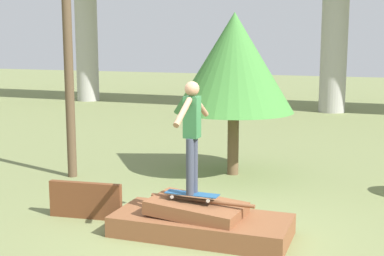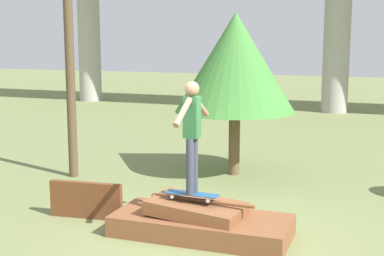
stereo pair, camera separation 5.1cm
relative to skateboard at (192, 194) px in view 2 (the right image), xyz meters
The scene contains 6 objects.
ground_plane 0.68m from the skateboard, 26.76° to the left, with size 80.00×80.00×0.00m, color olive.
scrap_pile 0.47m from the skateboard, 30.29° to the left, with size 2.77×1.27×0.59m.
scrap_plank_loose 2.02m from the skateboard, behind, with size 1.29×0.28×0.62m.
skateboard is the anchor object (origin of this frame).
skater 1.02m from the skateboard, ahead, with size 0.22×1.31×1.72m.
tree_behind_left 4.41m from the skateboard, 98.19° to the left, with size 2.67×2.67×3.61m.
Camera 2 is at (2.83, -7.41, 2.98)m, focal length 50.00 mm.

